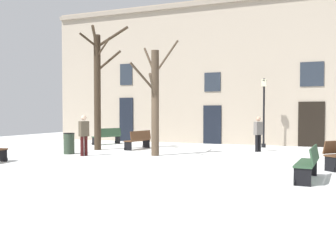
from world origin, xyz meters
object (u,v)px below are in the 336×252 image
(person_by_shop_door, at_px, (258,132))
(tree_foreground, at_px, (155,100))
(bench_near_lamp, at_px, (309,163))
(person_near_bench, at_px, (84,133))
(litter_bin, at_px, (69,143))
(bench_far_corner, at_px, (138,140))
(tree_right_of_center, at_px, (98,86))
(bench_facing_shops, at_px, (107,136))
(streetlamp, at_px, (264,105))

(person_by_shop_door, bearing_deg, tree_foreground, -13.11)
(bench_near_lamp, distance_m, person_near_bench, 9.12)
(litter_bin, distance_m, bench_far_corner, 3.56)
(person_by_shop_door, bearing_deg, person_near_bench, -19.72)
(person_by_shop_door, bearing_deg, bench_near_lamp, 54.22)
(tree_right_of_center, distance_m, bench_near_lamp, 11.08)
(bench_facing_shops, bearing_deg, person_near_bench, 46.34)
(streetlamp, height_order, bench_far_corner, streetlamp)
(bench_far_corner, xyz_separation_m, person_near_bench, (-0.84, -3.43, 0.47))
(streetlamp, xyz_separation_m, person_near_bench, (-6.44, -6.58, -1.25))
(bench_far_corner, distance_m, person_near_bench, 3.56)
(tree_right_of_center, xyz_separation_m, person_by_shop_door, (7.26, 1.91, -2.18))
(tree_foreground, relative_size, bench_facing_shops, 2.70)
(tree_foreground, height_order, person_near_bench, tree_foreground)
(litter_bin, height_order, bench_facing_shops, bench_facing_shops)
(streetlamp, distance_m, person_near_bench, 9.29)
(litter_bin, bearing_deg, bench_facing_shops, 101.76)
(streetlamp, height_order, person_near_bench, streetlamp)
(bench_facing_shops, bearing_deg, tree_foreground, 73.67)
(person_near_bench, xyz_separation_m, person_by_shop_door, (6.47, 4.31, -0.05))
(streetlamp, relative_size, bench_near_lamp, 1.88)
(person_near_bench, bearing_deg, bench_near_lamp, -82.50)
(person_near_bench, height_order, person_by_shop_door, person_near_bench)
(tree_foreground, bearing_deg, bench_near_lamp, -32.43)
(streetlamp, bearing_deg, bench_facing_shops, -171.75)
(streetlamp, bearing_deg, bench_near_lamp, -76.34)
(tree_right_of_center, bearing_deg, bench_far_corner, 32.16)
(person_near_bench, distance_m, person_by_shop_door, 7.77)
(bench_far_corner, distance_m, person_by_shop_door, 5.71)
(streetlamp, relative_size, bench_facing_shops, 2.05)
(litter_bin, relative_size, person_near_bench, 0.54)
(tree_foreground, distance_m, bench_far_corner, 3.50)
(person_near_bench, relative_size, person_by_shop_door, 1.05)
(tree_foreground, bearing_deg, tree_right_of_center, 159.80)
(bench_facing_shops, xyz_separation_m, bench_near_lamp, (10.75, -8.04, 0.01))
(litter_bin, distance_m, bench_facing_shops, 5.06)
(bench_far_corner, relative_size, person_by_shop_door, 1.10)
(bench_facing_shops, bearing_deg, person_by_shop_door, 108.41)
(tree_foreground, height_order, bench_facing_shops, tree_foreground)
(bench_far_corner, bearing_deg, litter_bin, -23.09)
(tree_right_of_center, relative_size, bench_facing_shops, 3.36)
(person_near_bench, bearing_deg, tree_foreground, -42.81)
(streetlamp, bearing_deg, person_by_shop_door, -89.39)
(person_near_bench, bearing_deg, streetlamp, -19.70)
(bench_facing_shops, relative_size, person_by_shop_door, 1.08)
(tree_right_of_center, xyz_separation_m, person_near_bench, (0.79, -2.40, -2.13))
(tree_foreground, xyz_separation_m, person_near_bench, (-2.70, -1.12, -1.38))
(tree_foreground, bearing_deg, person_by_shop_door, 40.32)
(bench_near_lamp, height_order, person_by_shop_door, person_by_shop_door)
(streetlamp, distance_m, bench_facing_shops, 8.76)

